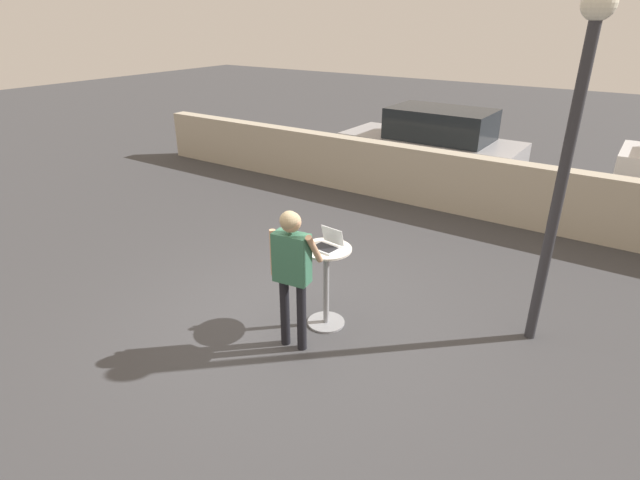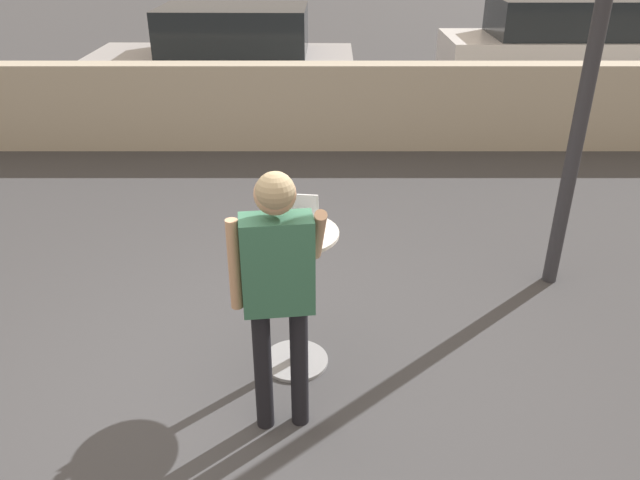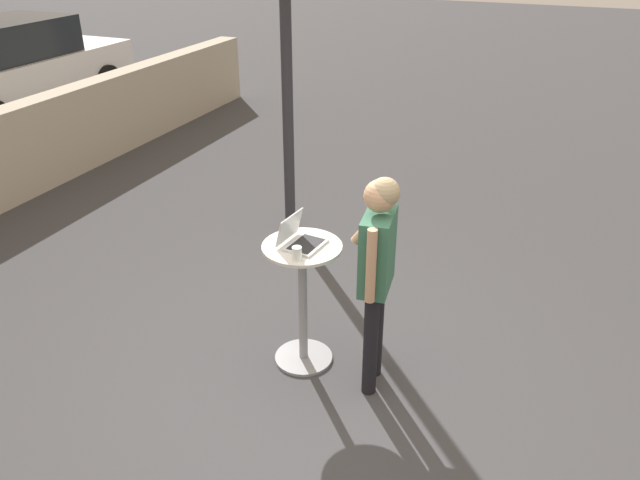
{
  "view_description": "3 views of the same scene",
  "coord_description": "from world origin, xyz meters",
  "px_view_note": "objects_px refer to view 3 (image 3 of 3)",
  "views": [
    {
      "loc": [
        3.28,
        -4.21,
        3.59
      ],
      "look_at": [
        0.39,
        0.08,
        1.23
      ],
      "focal_mm": 28.0,
      "sensor_mm": 36.0,
      "label": 1
    },
    {
      "loc": [
        0.55,
        -3.35,
        2.87
      ],
      "look_at": [
        0.53,
        0.04,
        1.11
      ],
      "focal_mm": 35.0,
      "sensor_mm": 36.0,
      "label": 2
    },
    {
      "loc": [
        -3.37,
        -1.44,
        3.24
      ],
      "look_at": [
        0.22,
        0.04,
        1.22
      ],
      "focal_mm": 35.0,
      "sensor_mm": 36.0,
      "label": 3
    }
  ],
  "objects_px": {
    "standing_person": "(377,260)",
    "parked_car_near_street": "(12,67)",
    "coffee_mug": "(297,254)",
    "cafe_table": "(303,295)",
    "laptop": "(300,239)"
  },
  "relations": [
    {
      "from": "cafe_table",
      "to": "standing_person",
      "type": "bearing_deg",
      "value": -95.5
    },
    {
      "from": "cafe_table",
      "to": "laptop",
      "type": "xyz_separation_m",
      "value": [
        0.01,
        0.02,
        0.48
      ]
    },
    {
      "from": "cafe_table",
      "to": "coffee_mug",
      "type": "bearing_deg",
      "value": -165.02
    },
    {
      "from": "laptop",
      "to": "standing_person",
      "type": "height_order",
      "value": "standing_person"
    },
    {
      "from": "standing_person",
      "to": "parked_car_near_street",
      "type": "distance_m",
      "value": 9.54
    },
    {
      "from": "cafe_table",
      "to": "coffee_mug",
      "type": "xyz_separation_m",
      "value": [
        -0.22,
        -0.06,
        0.49
      ]
    },
    {
      "from": "coffee_mug",
      "to": "laptop",
      "type": "bearing_deg",
      "value": 18.82
    },
    {
      "from": "coffee_mug",
      "to": "parked_car_near_street",
      "type": "height_order",
      "value": "parked_car_near_street"
    },
    {
      "from": "standing_person",
      "to": "parked_car_near_street",
      "type": "xyz_separation_m",
      "value": [
        4.65,
        8.33,
        -0.27
      ]
    },
    {
      "from": "laptop",
      "to": "standing_person",
      "type": "xyz_separation_m",
      "value": [
        -0.06,
        -0.62,
        -0.01
      ]
    },
    {
      "from": "parked_car_near_street",
      "to": "coffee_mug",
      "type": "bearing_deg",
      "value": -121.7
    },
    {
      "from": "laptop",
      "to": "parked_car_near_street",
      "type": "relative_size",
      "value": 0.08
    },
    {
      "from": "coffee_mug",
      "to": "standing_person",
      "type": "relative_size",
      "value": 0.06
    },
    {
      "from": "laptop",
      "to": "cafe_table",
      "type": "bearing_deg",
      "value": -108.05
    },
    {
      "from": "cafe_table",
      "to": "standing_person",
      "type": "height_order",
      "value": "standing_person"
    }
  ]
}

